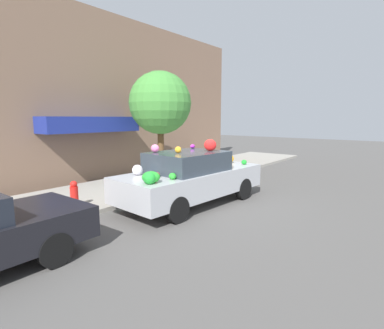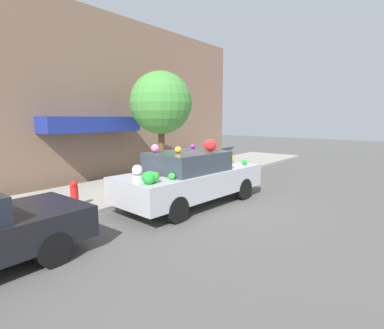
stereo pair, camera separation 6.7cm
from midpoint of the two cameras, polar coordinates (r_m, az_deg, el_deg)
name	(u,v)px [view 2 (the right image)]	position (r m, az deg, el deg)	size (l,w,h in m)	color
ground_plane	(188,203)	(8.63, -0.50, -7.31)	(60.00, 60.00, 0.00)	#565451
sidewalk_curb	(128,187)	(10.49, -11.99, -4.25)	(24.00, 3.20, 0.12)	#9E998E
building_facade	(86,97)	(12.05, -19.32, 11.96)	(18.00, 1.20, 6.42)	#846651
street_tree	(161,103)	(11.42, -5.77, 11.51)	(2.32, 2.32, 4.00)	brown
fire_hydrant	(74,194)	(8.29, -21.28, -5.28)	(0.20, 0.20, 0.70)	red
art_car	(191,177)	(8.32, 0.00, -2.42)	(4.57, 2.05, 1.81)	#B7BABF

